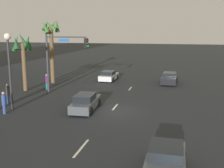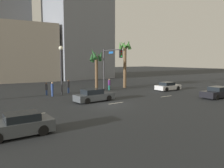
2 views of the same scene
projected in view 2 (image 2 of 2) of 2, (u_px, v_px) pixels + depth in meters
name	position (u px, v px, depth m)	size (l,w,h in m)	color
ground_plane	(107.00, 104.00, 22.29)	(220.00, 220.00, 0.00)	#232628
lane_stripe_2	(30.00, 115.00, 17.97)	(2.46, 0.14, 0.01)	silver
lane_stripe_3	(116.00, 103.00, 22.89)	(1.90, 0.14, 0.01)	silver
lane_stripe_4	(166.00, 96.00, 27.32)	(1.94, 0.14, 0.01)	silver
car_0	(19.00, 125.00, 12.96)	(4.01, 1.93, 1.35)	#474C51
car_1	(168.00, 86.00, 32.76)	(3.99, 1.95, 1.26)	silver
car_2	(94.00, 96.00, 23.85)	(4.58, 1.98, 1.39)	#474C51
car_3	(217.00, 93.00, 26.13)	(4.25, 2.07, 1.36)	black
traffic_signal	(110.00, 63.00, 29.79)	(0.52, 4.73, 6.14)	#38383D
streetlamp	(61.00, 61.00, 27.73)	(0.56, 0.56, 6.34)	#2D2D33
pedestrian_0	(109.00, 84.00, 33.19)	(0.43, 0.43, 1.73)	#1E7266
pedestrian_1	(46.00, 89.00, 28.20)	(0.43, 0.43, 1.63)	#2D478C
pedestrian_2	(52.00, 89.00, 27.22)	(0.35, 0.35, 1.81)	#2D478C
pedestrian_3	(68.00, 86.00, 30.05)	(0.47, 0.47, 1.84)	#2D478C
palm_tree_0	(96.00, 61.00, 33.91)	(2.42, 2.48, 6.37)	brown
palm_tree_1	(125.00, 55.00, 35.73)	(2.26, 2.23, 7.86)	brown
building_1	(78.00, 32.00, 54.93)	(14.31, 11.81, 23.50)	gray
building_3	(19.00, 53.00, 50.85)	(14.37, 17.82, 12.35)	#9E9384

